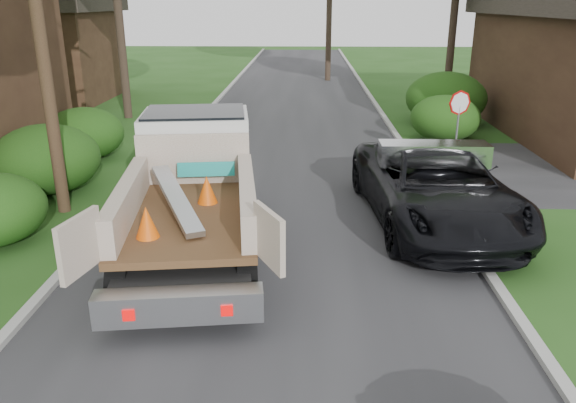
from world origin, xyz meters
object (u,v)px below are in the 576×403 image
(house_left_far, at_px, (38,40))
(black_pickup, at_px, (435,187))
(flatbed_truck, at_px, (194,175))
(stop_sign, at_px, (459,113))

(house_left_far, xyz_separation_m, black_pickup, (17.10, -17.50, -2.15))
(house_left_far, height_order, flatbed_truck, house_left_far)
(stop_sign, xyz_separation_m, black_pickup, (-1.60, -4.50, -0.88))
(black_pickup, bearing_deg, flatbed_truck, -175.58)
(house_left_far, relative_size, flatbed_truck, 1.06)
(house_left_far, height_order, black_pickup, house_left_far)
(stop_sign, bearing_deg, flatbed_truck, -142.58)
(house_left_far, bearing_deg, black_pickup, -45.66)
(flatbed_truck, distance_m, black_pickup, 5.57)
(stop_sign, relative_size, black_pickup, 0.38)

